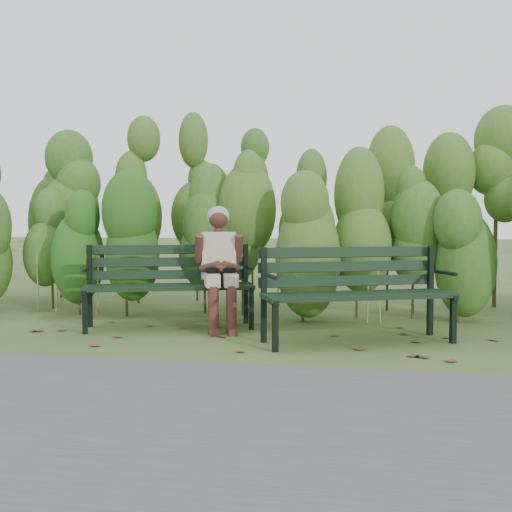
# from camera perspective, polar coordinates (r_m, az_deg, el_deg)

# --- Properties ---
(ground) EXTENTS (80.00, 80.00, 0.00)m
(ground) POSITION_cam_1_polar(r_m,az_deg,el_deg) (5.45, -0.69, -8.10)
(ground) COLOR #324E21
(footpath) EXTENTS (60.00, 2.50, 0.01)m
(footpath) POSITION_cam_1_polar(r_m,az_deg,el_deg) (3.38, -8.32, -15.02)
(footpath) COLOR #474749
(footpath) RESTS_ON ground
(hedge_band) EXTENTS (11.04, 1.67, 2.42)m
(hedge_band) POSITION_cam_1_polar(r_m,az_deg,el_deg) (7.18, 2.24, 4.68)
(hedge_band) COLOR #47381E
(hedge_band) RESTS_ON ground
(leaf_litter) EXTENTS (5.63, 2.28, 0.01)m
(leaf_litter) POSITION_cam_1_polar(r_m,az_deg,el_deg) (5.25, -0.47, -8.49)
(leaf_litter) COLOR brown
(leaf_litter) RESTS_ON ground
(bench_left) EXTENTS (1.77, 1.07, 0.84)m
(bench_left) POSITION_cam_1_polar(r_m,az_deg,el_deg) (6.19, -8.26, -2.14)
(bench_left) COLOR black
(bench_left) RESTS_ON ground
(bench_right) EXTENTS (1.78, 1.18, 0.85)m
(bench_right) POSITION_cam_1_polar(r_m,az_deg,el_deg) (5.45, 9.37, -2.80)
(bench_right) COLOR black
(bench_right) RESTS_ON ground
(seated_woman) EXTENTS (0.56, 0.77, 1.24)m
(seated_woman) POSITION_cam_1_polar(r_m,az_deg,el_deg) (6.02, -3.50, -0.34)
(seated_woman) COLOR beige
(seated_woman) RESTS_ON ground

